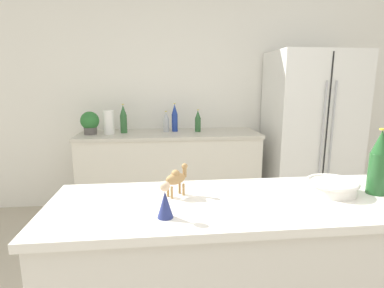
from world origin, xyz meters
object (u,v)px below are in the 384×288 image
object	(u,v)px
back_bottle_1	(166,122)
back_bottle_2	(175,118)
paper_towel_roll	(109,122)
back_bottle_3	(123,119)
refrigerator	(310,133)
wine_bottle	(379,163)
wise_man_figurine_blue	(165,202)
back_bottle_0	(198,121)
fruit_bowl	(332,186)
camel_figurine	(177,178)
potted_plant	(90,122)

from	to	relation	value
back_bottle_1	back_bottle_2	xyz separation A→B (m)	(0.10, 0.02, 0.04)
paper_towel_roll	back_bottle_3	xyz separation A→B (m)	(0.14, 0.06, 0.02)
paper_towel_roll	back_bottle_2	xyz separation A→B (m)	(0.69, 0.11, 0.02)
refrigerator	wine_bottle	distance (m)	2.05
back_bottle_1	wise_man_figurine_blue	size ratio (longest dim) A/B	1.56
back_bottle_0	fruit_bowl	world-z (taller)	back_bottle_0
wine_bottle	wise_man_figurine_blue	bearing A→B (deg)	-171.19
camel_figurine	back_bottle_3	bearing A→B (deg)	103.33
wise_man_figurine_blue	wine_bottle	bearing A→B (deg)	8.81
potted_plant	back_bottle_3	xyz separation A→B (m)	(0.34, 0.06, 0.02)
wine_bottle	back_bottle_3	bearing A→B (deg)	124.65
back_bottle_2	back_bottle_3	distance (m)	0.55
potted_plant	back_bottle_2	size ratio (longest dim) A/B	0.77
back_bottle_1	wise_man_figurine_blue	world-z (taller)	back_bottle_1
potted_plant	wine_bottle	distance (m)	2.60
wine_bottle	wise_man_figurine_blue	xyz separation A→B (m)	(-0.99, -0.15, -0.09)
potted_plant	fruit_bowl	world-z (taller)	potted_plant
back_bottle_3	wine_bottle	bearing A→B (deg)	-55.35
fruit_bowl	wine_bottle	bearing A→B (deg)	-8.61
camel_figurine	wise_man_figurine_blue	xyz separation A→B (m)	(-0.06, -0.22, -0.02)
back_bottle_3	back_bottle_0	bearing A→B (deg)	0.19
back_bottle_3	refrigerator	bearing A→B (deg)	-2.28
potted_plant	wise_man_figurine_blue	bearing A→B (deg)	-70.63
back_bottle_1	fruit_bowl	size ratio (longest dim) A/B	0.98
potted_plant	wine_bottle	world-z (taller)	wine_bottle
refrigerator	back_bottle_3	bearing A→B (deg)	177.72
back_bottle_0	fruit_bowl	distance (m)	2.02
back_bottle_1	wise_man_figurine_blue	distance (m)	2.19
refrigerator	back_bottle_3	size ratio (longest dim) A/B	5.74
paper_towel_roll	back_bottle_3	bearing A→B (deg)	24.14
refrigerator	back_bottle_2	distance (m)	1.53
back_bottle_1	camel_figurine	distance (m)	1.96
wise_man_figurine_blue	back_bottle_0	bearing A→B (deg)	79.44
back_bottle_2	wise_man_figurine_blue	xyz separation A→B (m)	(-0.15, -2.20, -0.07)
paper_towel_roll	back_bottle_2	size ratio (longest dim) A/B	0.80
camel_figurine	potted_plant	bearing A→B (deg)	112.96
camel_figurine	wise_man_figurine_blue	world-z (taller)	same
wine_bottle	fruit_bowl	xyz separation A→B (m)	(-0.20, 0.03, -0.11)
back_bottle_3	wine_bottle	xyz separation A→B (m)	(1.39, -2.01, 0.02)
back_bottle_0	wise_man_figurine_blue	distance (m)	2.20
back_bottle_0	back_bottle_3	bearing A→B (deg)	-179.81
paper_towel_roll	fruit_bowl	xyz separation A→B (m)	(1.33, -1.91, -0.07)
back_bottle_0	potted_plant	bearing A→B (deg)	-176.95
back_bottle_2	refrigerator	bearing A→B (deg)	-4.66
back_bottle_1	back_bottle_2	bearing A→B (deg)	10.25
paper_towel_roll	back_bottle_1	world-z (taller)	paper_towel_roll
paper_towel_roll	wise_man_figurine_blue	world-z (taller)	paper_towel_roll
fruit_bowl	back_bottle_3	bearing A→B (deg)	121.03
refrigerator	potted_plant	xyz separation A→B (m)	(-2.40, 0.02, 0.15)
wise_man_figurine_blue	back_bottle_1	bearing A→B (deg)	88.66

